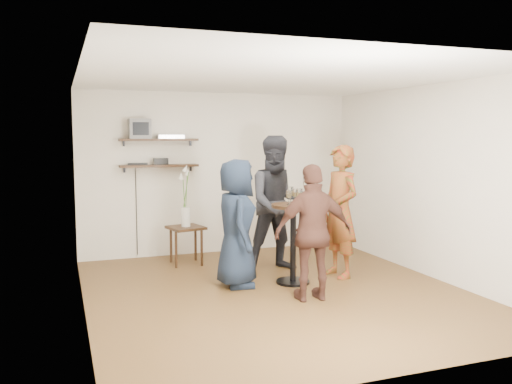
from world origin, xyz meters
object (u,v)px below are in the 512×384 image
Objects in this scene: radio at (161,161)px; dvd_deck at (170,137)px; crt_monitor at (139,129)px; person_plaid at (340,211)px; side_table at (186,233)px; drinks_table at (293,233)px; person_dark at (278,203)px; person_navy at (237,223)px; person_brown at (313,233)px.

dvd_deck is at bearing 0.00° from radio.
crt_monitor is 3.28m from person_plaid.
side_table is 1.85m from drinks_table.
person_dark reaches higher than person_navy.
crt_monitor reaches higher than dvd_deck.
person_dark is 1.18× the size of person_navy.
drinks_table is (1.65, -2.06, -1.35)m from crt_monitor.
person_navy is at bearing -98.39° from person_plaid.
person_navy is (-0.82, -0.62, -0.15)m from person_dark.
dvd_deck is at bearing 119.78° from drinks_table.
dvd_deck reaches higher than person_plaid.
crt_monitor is 0.49m from dvd_deck.
radio is (-0.15, 0.00, -0.38)m from dvd_deck.
crt_monitor is 0.18× the size of person_plaid.
side_table is 0.36× the size of person_brown.
person_plaid is (1.81, -1.40, 0.42)m from side_table.
drinks_table is at bearing -54.25° from side_table.
radio is 2.15m from person_navy.
dvd_deck is 2.92m from person_plaid.
person_brown is at bearing -51.56° from person_plaid.
person_dark reaches higher than side_table.
person_brown is (-0.81, -0.83, -0.10)m from person_plaid.
person_navy is 1.02× the size of person_brown.
side_table is at bearing 125.75° from drinks_table.
person_plaid reaches higher than side_table.
person_brown is at bearing -65.77° from side_table.
drinks_table is 0.80m from person_dark.
side_table is at bearing 154.15° from person_dark.
crt_monitor is 0.80× the size of dvd_deck.
person_navy is (0.92, -1.94, -1.21)m from crt_monitor.
person_navy is at bearing -75.90° from side_table.
person_plaid is (2.38, -1.96, -1.12)m from crt_monitor.
drinks_table is 0.54× the size of person_dark.
dvd_deck is 0.25× the size of person_navy.
dvd_deck is 3.20m from person_brown.
dvd_deck is (0.47, 0.00, -0.12)m from crt_monitor.
radio reaches higher than side_table.
person_brown is (1.11, -2.79, -1.10)m from dvd_deck.
person_dark reaches higher than drinks_table.
crt_monitor is at bearing 128.70° from drinks_table.
person_plaid reaches higher than person_navy.
crt_monitor is at bearing 149.97° from person_dark.
crt_monitor is 2.43m from person_dark.
crt_monitor is 0.59m from radio.
side_table is 1.46m from person_navy.
person_brown is at bearing -133.17° from person_navy.
person_brown is (-0.07, -0.74, 0.13)m from drinks_table.
crt_monitor is 0.56× the size of side_table.
drinks_table is 0.64× the size of person_navy.
crt_monitor is 0.20× the size of person_navy.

